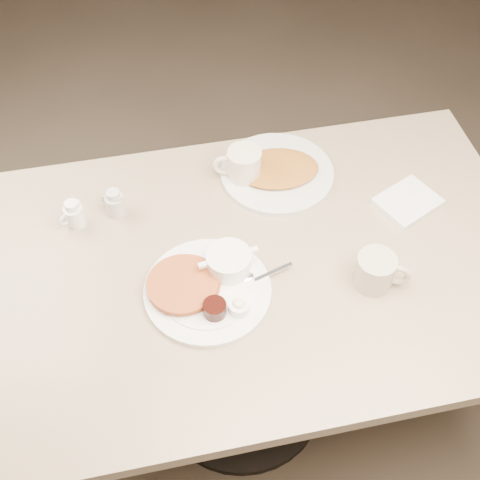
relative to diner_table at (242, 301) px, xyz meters
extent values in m
cube|color=#4C3F33|center=(0.00, 0.00, -0.59)|extent=(7.00, 8.00, 0.02)
cube|color=tan|center=(0.00, 0.00, 0.15)|extent=(1.50, 0.90, 0.04)
cylinder|color=black|center=(0.00, 0.00, -0.21)|extent=(0.14, 0.14, 0.69)
cylinder|color=black|center=(0.00, 0.00, -0.57)|extent=(0.56, 0.56, 0.03)
cylinder|color=white|center=(-0.10, -0.07, 0.18)|extent=(0.35, 0.35, 0.01)
cylinder|color=white|center=(-0.10, -0.07, 0.19)|extent=(0.26, 0.26, 0.00)
cylinder|color=#B15325|center=(-0.15, -0.05, 0.19)|extent=(0.20, 0.20, 0.01)
cylinder|color=#B15325|center=(-0.15, -0.05, 0.20)|extent=(0.19, 0.19, 0.01)
cylinder|color=white|center=(-0.04, -0.02, 0.21)|extent=(0.12, 0.12, 0.05)
cube|color=white|center=(-0.10, -0.03, 0.23)|extent=(0.03, 0.02, 0.01)
cube|color=white|center=(0.03, -0.01, 0.23)|extent=(0.03, 0.02, 0.01)
ellipsoid|color=white|center=(-0.05, -0.02, 0.22)|extent=(0.05, 0.05, 0.03)
ellipsoid|color=white|center=(-0.02, -0.02, 0.22)|extent=(0.05, 0.05, 0.02)
cylinder|color=black|center=(-0.09, -0.14, 0.20)|extent=(0.06, 0.06, 0.04)
cylinder|color=white|center=(-0.04, -0.14, 0.20)|extent=(0.06, 0.06, 0.03)
ellipsoid|color=#FFE5BF|center=(-0.04, -0.14, 0.21)|extent=(0.03, 0.03, 0.02)
cube|color=white|center=(0.06, -0.05, 0.19)|extent=(0.12, 0.04, 0.00)
ellipsoid|color=white|center=(0.00, -0.05, 0.19)|extent=(0.04, 0.03, 0.01)
cylinder|color=#C0B5A1|center=(0.30, -0.12, 0.21)|extent=(0.12, 0.12, 0.09)
cylinder|color=black|center=(0.30, -0.12, 0.25)|extent=(0.10, 0.10, 0.01)
torus|color=#C0B5A1|center=(0.35, -0.14, 0.21)|extent=(0.07, 0.04, 0.07)
cube|color=white|center=(0.48, 0.10, 0.18)|extent=(0.19, 0.18, 0.02)
cylinder|color=beige|center=(0.07, 0.29, 0.22)|extent=(0.11, 0.11, 0.10)
torus|color=beige|center=(0.02, 0.30, 0.22)|extent=(0.07, 0.03, 0.07)
cylinder|color=white|center=(-0.40, 0.22, 0.20)|extent=(0.06, 0.06, 0.06)
cylinder|color=white|center=(-0.40, 0.22, 0.24)|extent=(0.04, 0.04, 0.02)
cone|color=white|center=(-0.38, 0.23, 0.24)|extent=(0.02, 0.02, 0.02)
torus|color=white|center=(-0.42, 0.20, 0.20)|extent=(0.03, 0.02, 0.04)
cylinder|color=beige|center=(-0.29, 0.23, 0.20)|extent=(0.06, 0.06, 0.06)
cylinder|color=beige|center=(-0.29, 0.23, 0.24)|extent=(0.04, 0.04, 0.02)
cone|color=beige|center=(-0.27, 0.22, 0.24)|extent=(0.02, 0.02, 0.02)
torus|color=beige|center=(-0.31, 0.25, 0.20)|extent=(0.03, 0.03, 0.04)
cylinder|color=silver|center=(0.16, 0.28, 0.18)|extent=(0.35, 0.35, 0.01)
ellipsoid|color=#A86926|center=(0.16, 0.28, 0.19)|extent=(0.25, 0.19, 0.02)
camera|label=1|loc=(-0.19, -0.89, 1.40)|focal=46.16mm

